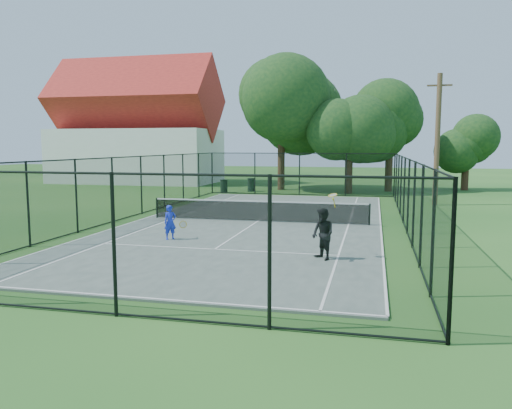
% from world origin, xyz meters
% --- Properties ---
extents(ground, '(120.00, 120.00, 0.00)m').
position_xyz_m(ground, '(0.00, 0.00, 0.00)').
color(ground, '#1C4E1A').
extents(tennis_court, '(11.00, 24.00, 0.06)m').
position_xyz_m(tennis_court, '(0.00, 0.00, 0.03)').
color(tennis_court, '#4F5D56').
rests_on(tennis_court, ground).
extents(tennis_net, '(10.08, 0.08, 0.95)m').
position_xyz_m(tennis_net, '(0.00, 0.00, 0.58)').
color(tennis_net, black).
rests_on(tennis_net, tennis_court).
extents(fence, '(13.10, 26.10, 3.00)m').
position_xyz_m(fence, '(0.00, 0.00, 1.50)').
color(fence, black).
rests_on(fence, ground).
extents(tree_near_left, '(7.61, 7.61, 9.93)m').
position_xyz_m(tree_near_left, '(-2.07, 17.07, 6.11)').
color(tree_near_left, '#332114').
rests_on(tree_near_left, ground).
extents(tree_near_mid, '(5.81, 5.81, 7.59)m').
position_xyz_m(tree_near_mid, '(3.33, 15.19, 4.67)').
color(tree_near_mid, '#332114').
rests_on(tree_near_mid, ground).
extents(tree_near_right, '(5.24, 5.24, 7.23)m').
position_xyz_m(tree_near_right, '(6.24, 17.62, 4.59)').
color(tree_near_right, '#332114').
rests_on(tree_near_right, ground).
extents(tree_far_right, '(3.88, 3.88, 5.13)m').
position_xyz_m(tree_far_right, '(12.16, 20.09, 3.17)').
color(tree_far_right, '#332114').
rests_on(tree_far_right, ground).
extents(building, '(15.30, 8.15, 11.87)m').
position_xyz_m(building, '(-17.00, 22.00, 4.93)').
color(building, silver).
rests_on(building, ground).
extents(trash_bin_left, '(0.58, 0.58, 0.98)m').
position_xyz_m(trash_bin_left, '(-5.81, 13.71, 0.49)').
color(trash_bin_left, black).
rests_on(trash_bin_left, ground).
extents(trash_bin_right, '(0.58, 0.58, 1.02)m').
position_xyz_m(trash_bin_right, '(-4.01, 14.93, 0.52)').
color(trash_bin_right, black).
rests_on(trash_bin_right, ground).
extents(utility_pole, '(1.40, 0.30, 7.67)m').
position_xyz_m(utility_pole, '(8.70, 9.00, 3.90)').
color(utility_pole, '#4C3823').
rests_on(utility_pole, ground).
extents(player_blue, '(0.86, 0.54, 1.28)m').
position_xyz_m(player_blue, '(-2.16, -5.06, 0.70)').
color(player_blue, '#192EDB').
rests_on(player_blue, tennis_court).
extents(player_black, '(0.95, 1.21, 2.02)m').
position_xyz_m(player_black, '(3.67, -7.06, 0.85)').
color(player_black, black).
rests_on(player_black, tennis_court).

